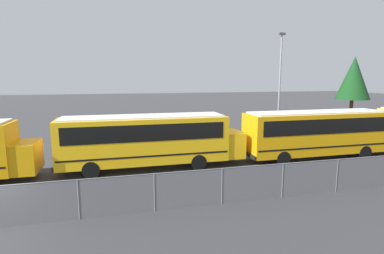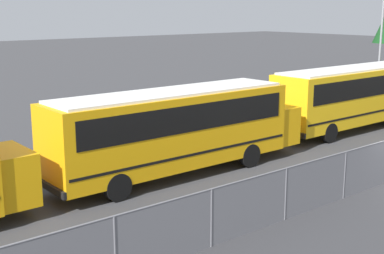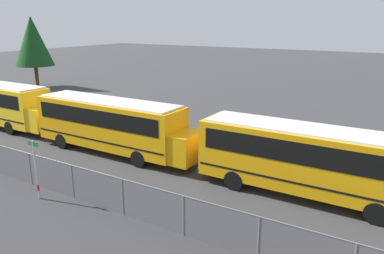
{
  "view_description": "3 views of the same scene",
  "coord_description": "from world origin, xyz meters",
  "px_view_note": "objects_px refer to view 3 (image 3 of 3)",
  "views": [
    {
      "loc": [
        4.69,
        -12.22,
        5.72
      ],
      "look_at": [
        9.44,
        6.5,
        2.53
      ],
      "focal_mm": 28.0,
      "sensor_mm": 36.0,
      "label": 1
    },
    {
      "loc": [
        -18.33,
        -10.34,
        6.47
      ],
      "look_at": [
        -5.25,
        5.66,
        1.89
      ],
      "focal_mm": 50.0,
      "sensor_mm": 36.0,
      "label": 2
    },
    {
      "loc": [
        -2.26,
        -10.93,
        8.09
      ],
      "look_at": [
        -12.27,
        5.73,
        2.57
      ],
      "focal_mm": 35.0,
      "sensor_mm": 36.0,
      "label": 3
    }
  ],
  "objects_px": {
    "school_bus_3": "(313,158)",
    "street_sign": "(36,168)",
    "tree_0": "(33,41)",
    "school_bus_2": "(112,122)"
  },
  "relations": [
    {
      "from": "school_bus_3",
      "to": "tree_0",
      "type": "xyz_separation_m",
      "value": [
        -37.47,
        13.48,
        3.7
      ]
    },
    {
      "from": "school_bus_2",
      "to": "tree_0",
      "type": "distance_m",
      "value": 28.78
    },
    {
      "from": "school_bus_3",
      "to": "street_sign",
      "type": "bearing_deg",
      "value": -148.42
    },
    {
      "from": "street_sign",
      "to": "tree_0",
      "type": "relative_size",
      "value": 0.33
    },
    {
      "from": "school_bus_3",
      "to": "tree_0",
      "type": "bearing_deg",
      "value": 160.22
    },
    {
      "from": "street_sign",
      "to": "tree_0",
      "type": "height_order",
      "value": "tree_0"
    },
    {
      "from": "school_bus_2",
      "to": "street_sign",
      "type": "xyz_separation_m",
      "value": [
        1.42,
        -6.65,
        -0.48
      ]
    },
    {
      "from": "school_bus_3",
      "to": "street_sign",
      "type": "xyz_separation_m",
      "value": [
        -10.93,
        -6.72,
        -0.48
      ]
    },
    {
      "from": "school_bus_2",
      "to": "street_sign",
      "type": "height_order",
      "value": "school_bus_2"
    },
    {
      "from": "school_bus_3",
      "to": "street_sign",
      "type": "relative_size",
      "value": 4.06
    }
  ]
}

